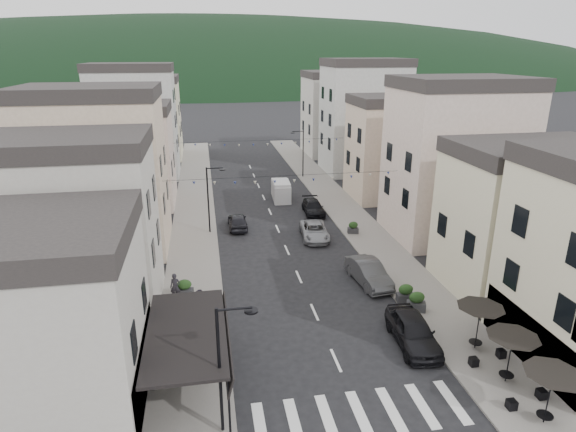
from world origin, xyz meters
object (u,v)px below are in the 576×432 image
object	(u,v)px
parked_car_b	(369,273)
parked_car_c	(314,231)
parked_car_d	(313,208)
pedestrian_a	(175,287)
parked_car_e	(238,221)
delivery_van	(281,190)
pedestrian_b	(201,305)
parked_car_a	(413,331)

from	to	relation	value
parked_car_b	parked_car_c	bearing A→B (deg)	95.10
parked_car_c	parked_car_d	xyz separation A→B (m)	(1.36, 6.38, -0.00)
parked_car_c	pedestrian_a	size ratio (longest dim) A/B	2.68
parked_car_b	parked_car_e	bearing A→B (deg)	116.80
delivery_van	pedestrian_b	world-z (taller)	delivery_van
parked_car_c	delivery_van	world-z (taller)	delivery_van
parked_car_e	delivery_van	size ratio (longest dim) A/B	0.90
delivery_van	pedestrian_a	size ratio (longest dim) A/B	2.53
parked_car_c	parked_car_e	world-z (taller)	parked_car_e
parked_car_a	parked_car_d	world-z (taller)	parked_car_a
parked_car_d	pedestrian_a	world-z (taller)	pedestrian_a
parked_car_d	delivery_van	distance (m)	5.93
pedestrian_a	parked_car_e	bearing A→B (deg)	73.52
parked_car_e	pedestrian_a	bearing A→B (deg)	68.64
parked_car_b	parked_car_c	world-z (taller)	parked_car_b
parked_car_c	parked_car_b	bearing A→B (deg)	-74.03
delivery_van	parked_car_c	bearing A→B (deg)	-81.73
pedestrian_a	parked_car_b	bearing A→B (deg)	5.88
parked_car_a	parked_car_c	bearing A→B (deg)	99.49
parked_car_a	parked_car_c	distance (m)	16.56
parked_car_b	parked_car_d	xyz separation A→B (m)	(-0.44, 15.36, -0.14)
parked_car_e	pedestrian_b	world-z (taller)	pedestrian_b
pedestrian_a	parked_car_c	bearing A→B (deg)	43.93
parked_car_d	delivery_van	xyz separation A→B (m)	(-2.36, 5.43, 0.38)
parked_car_c	parked_car_e	distance (m)	7.29
parked_car_c	parked_car_d	world-z (taller)	parked_car_c
parked_car_c	parked_car_e	size ratio (longest dim) A/B	1.17
parked_car_b	delivery_van	distance (m)	20.97
parked_car_d	parked_car_a	bearing A→B (deg)	-86.16
pedestrian_a	delivery_van	bearing A→B (deg)	68.65
parked_car_a	parked_car_b	world-z (taller)	parked_car_a
parked_car_a	pedestrian_a	distance (m)	14.97
parked_car_c	pedestrian_b	bearing A→B (deg)	-124.37
parked_car_b	pedestrian_b	bearing A→B (deg)	-171.47
parked_car_c	delivery_van	distance (m)	11.85
parked_car_a	pedestrian_a	xyz separation A→B (m)	(-13.10, 7.25, 0.17)
parked_car_b	delivery_van	size ratio (longest dim) A/B	1.07
parked_car_b	parked_car_d	world-z (taller)	parked_car_b
parked_car_a	delivery_van	bearing A→B (deg)	98.98
delivery_van	pedestrian_a	bearing A→B (deg)	-112.79
parked_car_a	parked_car_e	size ratio (longest dim) A/B	1.21
parked_car_a	pedestrian_a	bearing A→B (deg)	154.45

